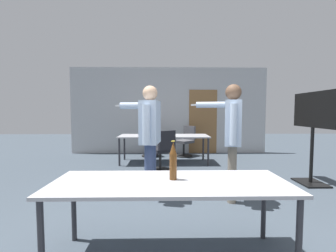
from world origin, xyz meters
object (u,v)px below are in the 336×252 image
object	(u,v)px
person_left_plaid	(149,131)
tv_screen	(313,126)
office_chair_mid_tucked	(185,142)
beer_bottle	(173,161)
person_near_casual	(232,130)
office_chair_far_left	(162,152)
office_chair_near_pushed	(148,143)

from	to	relation	value
person_left_plaid	tv_screen	bearing A→B (deg)	-71.47
person_left_plaid	office_chair_mid_tucked	world-z (taller)	person_left_plaid
tv_screen	beer_bottle	xyz separation A→B (m)	(-2.67, -2.05, -0.20)
tv_screen	person_near_casual	xyz separation A→B (m)	(-1.74, -0.76, -0.02)
office_chair_far_left	office_chair_mid_tucked	bearing A→B (deg)	33.07
person_near_casual	office_chair_mid_tucked	distance (m)	3.52
person_left_plaid	office_chair_near_pushed	size ratio (longest dim) A/B	1.93
office_chair_mid_tucked	office_chair_far_left	bearing A→B (deg)	115.12
office_chair_far_left	beer_bottle	world-z (taller)	beer_bottle
tv_screen	office_chair_far_left	bearing A→B (deg)	-107.99
tv_screen	office_chair_far_left	distance (m)	3.02
tv_screen	person_near_casual	distance (m)	1.90
person_left_plaid	office_chair_mid_tucked	xyz separation A→B (m)	(0.88, 3.24, -0.63)
office_chair_mid_tucked	person_left_plaid	bearing A→B (deg)	121.38
beer_bottle	person_left_plaid	bearing A→B (deg)	102.09
office_chair_far_left	beer_bottle	size ratio (longest dim) A/B	2.59
office_chair_mid_tucked	office_chair_far_left	xyz separation A→B (m)	(-0.70, -1.77, 0.02)
office_chair_near_pushed	beer_bottle	xyz separation A→B (m)	(0.58, -4.67, 0.47)
person_near_casual	office_chair_mid_tucked	xyz separation A→B (m)	(-0.36, 3.44, -0.65)
person_left_plaid	office_chair_near_pushed	world-z (taller)	person_left_plaid
office_chair_far_left	beer_bottle	xyz separation A→B (m)	(0.13, -2.96, 0.45)
tv_screen	office_chair_far_left	size ratio (longest dim) A/B	1.83
office_chair_far_left	office_chair_near_pushed	world-z (taller)	office_chair_far_left
office_chair_far_left	office_chair_near_pushed	xyz separation A→B (m)	(-0.45, 1.71, -0.02)
tv_screen	person_left_plaid	distance (m)	3.04
office_chair_mid_tucked	tv_screen	bearing A→B (deg)	174.77
person_left_plaid	beer_bottle	size ratio (longest dim) A/B	4.85
person_left_plaid	beer_bottle	xyz separation A→B (m)	(0.32, -1.48, -0.16)
beer_bottle	office_chair_near_pushed	bearing A→B (deg)	97.04
person_near_casual	office_chair_mid_tucked	size ratio (longest dim) A/B	1.93
office_chair_far_left	person_near_casual	bearing A→B (deg)	-92.98
tv_screen	office_chair_mid_tucked	bearing A→B (deg)	-141.83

